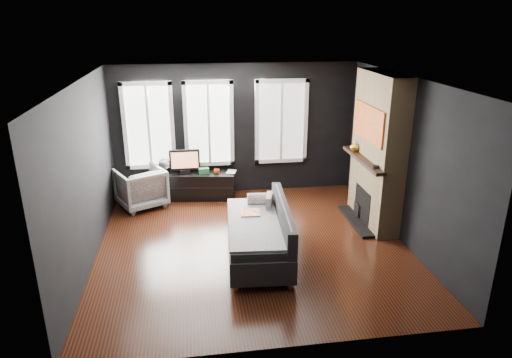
{
  "coord_description": "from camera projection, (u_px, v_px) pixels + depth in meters",
  "views": [
    {
      "loc": [
        -0.93,
        -6.67,
        3.59
      ],
      "look_at": [
        0.1,
        0.3,
        1.05
      ],
      "focal_mm": 32.0,
      "sensor_mm": 36.0,
      "label": 1
    }
  ],
  "objects": [
    {
      "name": "ceiling",
      "position": [
        252.0,
        80.0,
        6.63
      ],
      "size": [
        5.0,
        5.0,
        0.0
      ],
      "primitive_type": "plane",
      "color": "white",
      "rests_on": "ground"
    },
    {
      "name": "media_console",
      "position": [
        196.0,
        185.0,
        9.42
      ],
      "size": [
        1.64,
        0.71,
        0.55
      ],
      "primitive_type": null,
      "rotation": [
        0.0,
        0.0,
        -0.13
      ],
      "color": "black",
      "rests_on": "floor"
    },
    {
      "name": "book",
      "position": [
        227.0,
        166.0,
        9.32
      ],
      "size": [
        0.18,
        0.07,
        0.25
      ],
      "primitive_type": "imported",
      "rotation": [
        0.0,
        0.0,
        -0.28
      ],
      "color": "#B0A58B",
      "rests_on": "media_console"
    },
    {
      "name": "monitor",
      "position": [
        185.0,
        160.0,
        9.23
      ],
      "size": [
        0.62,
        0.14,
        0.56
      ],
      "primitive_type": null,
      "rotation": [
        0.0,
        0.0,
        -0.0
      ],
      "color": "black",
      "rests_on": "media_console"
    },
    {
      "name": "floor",
      "position": [
        253.0,
        245.0,
        7.55
      ],
      "size": [
        5.0,
        5.0,
        0.0
      ],
      "primitive_type": "plane",
      "color": "black",
      "rests_on": "ground"
    },
    {
      "name": "mug",
      "position": [
        217.0,
        171.0,
        9.27
      ],
      "size": [
        0.12,
        0.1,
        0.12
      ],
      "primitive_type": "imported",
      "rotation": [
        0.0,
        0.0,
        -0.08
      ],
      "color": "#D44709",
      "rests_on": "media_console"
    },
    {
      "name": "desk_fan",
      "position": [
        164.0,
        166.0,
        9.23
      ],
      "size": [
        0.3,
        0.3,
        0.33
      ],
      "primitive_type": null,
      "rotation": [
        0.0,
        0.0,
        -0.36
      ],
      "color": "gray",
      "rests_on": "media_console"
    },
    {
      "name": "armchair",
      "position": [
        141.0,
        186.0,
        8.95
      ],
      "size": [
        1.1,
        1.08,
        0.86
      ],
      "primitive_type": "imported",
      "rotation": [
        0.0,
        0.0,
        -2.67
      ],
      "color": "silver",
      "rests_on": "floor"
    },
    {
      "name": "stripe_pillow",
      "position": [
        269.0,
        205.0,
        7.53
      ],
      "size": [
        0.17,
        0.37,
        0.36
      ],
      "primitive_type": "cube",
      "rotation": [
        0.0,
        0.0,
        -0.24
      ],
      "color": "gray",
      "rests_on": "sofa"
    },
    {
      "name": "wall_right",
      "position": [
        404.0,
        161.0,
        7.43
      ],
      "size": [
        0.02,
        5.0,
        2.7
      ],
      "primitive_type": "cube",
      "color": "black",
      "rests_on": "ground"
    },
    {
      "name": "mantel_vase",
      "position": [
        355.0,
        146.0,
        8.36
      ],
      "size": [
        0.25,
        0.25,
        0.19
      ],
      "primitive_type": "imported",
      "rotation": [
        0.0,
        0.0,
        -0.43
      ],
      "color": "gold",
      "rests_on": "fireplace"
    },
    {
      "name": "sofa",
      "position": [
        258.0,
        231.0,
        7.05
      ],
      "size": [
        1.17,
        2.11,
        0.88
      ],
      "primitive_type": null,
      "rotation": [
        0.0,
        0.0,
        -0.07
      ],
      "color": "black",
      "rests_on": "floor"
    },
    {
      "name": "wall_left",
      "position": [
        85.0,
        175.0,
        6.75
      ],
      "size": [
        0.02,
        5.0,
        2.7
      ],
      "primitive_type": "cube",
      "color": "black",
      "rests_on": "ground"
    },
    {
      "name": "wall_back",
      "position": [
        236.0,
        130.0,
        9.42
      ],
      "size": [
        5.0,
        0.02,
        2.7
      ],
      "primitive_type": "cube",
      "color": "black",
      "rests_on": "ground"
    },
    {
      "name": "mantel_clock",
      "position": [
        376.0,
        167.0,
        7.45
      ],
      "size": [
        0.14,
        0.14,
        0.04
      ],
      "primitive_type": "cylinder",
      "rotation": [
        0.0,
        0.0,
        0.42
      ],
      "color": "black",
      "rests_on": "fireplace"
    },
    {
      "name": "fireplace",
      "position": [
        378.0,
        151.0,
        7.96
      ],
      "size": [
        0.7,
        1.62,
        2.7
      ],
      "primitive_type": null,
      "color": "#93724C",
      "rests_on": "floor"
    },
    {
      "name": "windows",
      "position": [
        212.0,
        80.0,
        8.97
      ],
      "size": [
        4.0,
        0.16,
        1.76
      ],
      "primitive_type": null,
      "color": "white",
      "rests_on": "wall_back"
    },
    {
      "name": "storage_box",
      "position": [
        204.0,
        171.0,
        9.27
      ],
      "size": [
        0.22,
        0.15,
        0.11
      ],
      "primitive_type": "cube",
      "rotation": [
        0.0,
        0.0,
        0.13
      ],
      "color": "#256739",
      "rests_on": "media_console"
    }
  ]
}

